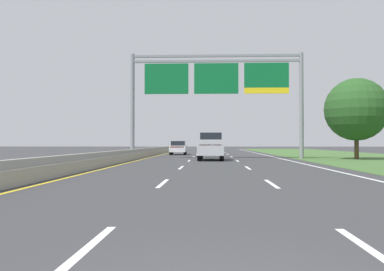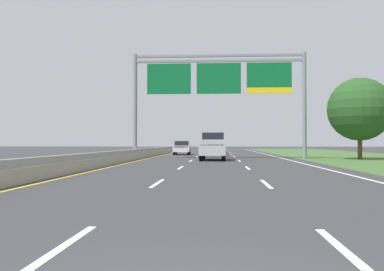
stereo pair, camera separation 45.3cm
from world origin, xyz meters
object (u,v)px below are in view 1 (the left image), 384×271
object	(u,v)px
car_navy_centre_lane_sedan	(211,148)
roadside_tree_mid	(356,109)
pickup_truck_silver	(211,147)
car_white_left_lane_sedan	(178,148)
car_grey_centre_lane_sedan	(214,147)
overhead_sign_gantry	(216,83)

from	to	relation	value
car_navy_centre_lane_sedan	roadside_tree_mid	xyz separation A→B (m)	(11.96, -11.05, 3.32)
car_navy_centre_lane_sedan	pickup_truck_silver	bearing A→B (deg)	179.01
car_white_left_lane_sedan	car_navy_centre_lane_sedan	bearing A→B (deg)	-122.63
car_navy_centre_lane_sedan	car_white_left_lane_sedan	xyz separation A→B (m)	(-3.82, 2.34, 0.00)
car_grey_centre_lane_sedan	roadside_tree_mid	size ratio (longest dim) A/B	0.66
car_navy_centre_lane_sedan	car_white_left_lane_sedan	distance (m)	4.48
pickup_truck_silver	roadside_tree_mid	world-z (taller)	roadside_tree_mid
roadside_tree_mid	car_white_left_lane_sedan	bearing A→B (deg)	139.69
overhead_sign_gantry	pickup_truck_silver	xyz separation A→B (m)	(-0.47, -2.81, -5.47)
car_white_left_lane_sedan	overhead_sign_gantry	bearing A→B (deg)	-161.99
car_white_left_lane_sedan	roadside_tree_mid	world-z (taller)	roadside_tree_mid
overhead_sign_gantry	car_white_left_lane_sedan	size ratio (longest dim) A/B	3.39
overhead_sign_gantry	car_white_left_lane_sedan	distance (m)	14.07
car_grey_centre_lane_sedan	overhead_sign_gantry	bearing A→B (deg)	-178.28
overhead_sign_gantry	roadside_tree_mid	xyz separation A→B (m)	(11.56, -1.25, -2.41)
overhead_sign_gantry	roadside_tree_mid	world-z (taller)	overhead_sign_gantry
car_grey_centre_lane_sedan	pickup_truck_silver	bearing A→B (deg)	-179.45
overhead_sign_gantry	car_grey_centre_lane_sedan	bearing A→B (deg)	90.17
pickup_truck_silver	roadside_tree_mid	distance (m)	12.51
pickup_truck_silver	car_navy_centre_lane_sedan	distance (m)	12.62
overhead_sign_gantry	car_grey_centre_lane_sedan	distance (m)	21.43
car_navy_centre_lane_sedan	car_grey_centre_lane_sedan	bearing A→B (deg)	-2.49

